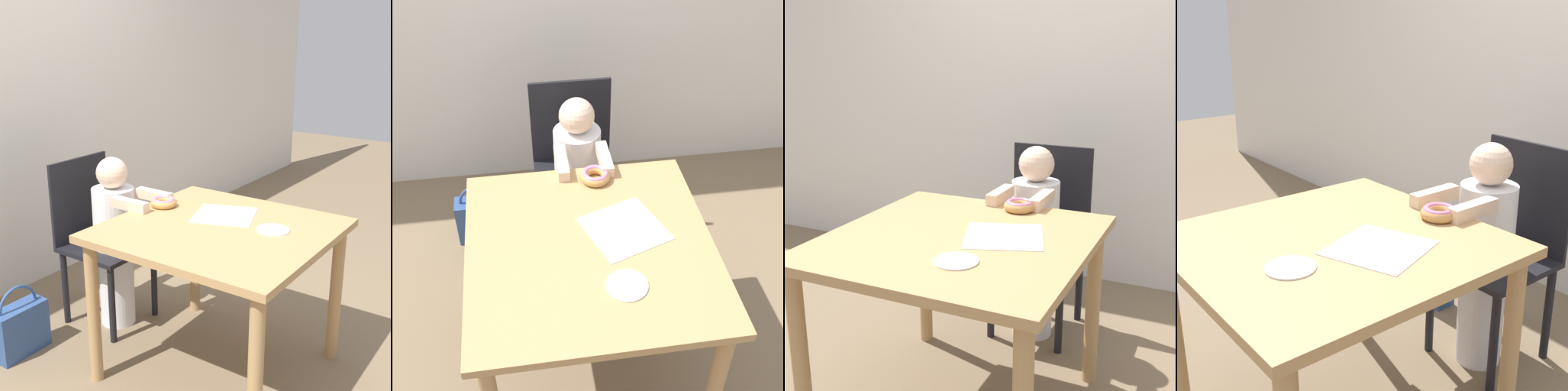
# 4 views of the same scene
# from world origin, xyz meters

# --- Properties ---
(ground_plane) EXTENTS (12.00, 12.00, 0.00)m
(ground_plane) POSITION_xyz_m (0.00, 0.00, 0.00)
(ground_plane) COLOR #7A664C
(dining_table) EXTENTS (0.94, 0.97, 0.74)m
(dining_table) POSITION_xyz_m (0.00, 0.00, 0.63)
(dining_table) COLOR tan
(dining_table) RESTS_ON ground_plane
(chair) EXTENTS (0.42, 0.42, 0.92)m
(chair) POSITION_xyz_m (0.05, 0.83, 0.48)
(chair) COLOR black
(chair) RESTS_ON ground_plane
(child_figure) EXTENTS (0.24, 0.43, 0.96)m
(child_figure) POSITION_xyz_m (0.05, 0.70, 0.49)
(child_figure) COLOR white
(child_figure) RESTS_ON ground_plane
(donut) EXTENTS (0.13, 0.13, 0.04)m
(donut) POSITION_xyz_m (0.08, 0.39, 0.76)
(donut) COLOR tan
(donut) RESTS_ON dining_table
(napkin) EXTENTS (0.36, 0.36, 0.00)m
(napkin) POSITION_xyz_m (0.15, 0.07, 0.74)
(napkin) COLOR white
(napkin) RESTS_ON dining_table
(handbag) EXTENTS (0.28, 0.12, 0.38)m
(handbag) POSITION_xyz_m (-0.47, 0.90, 0.14)
(handbag) COLOR #2D4C84
(handbag) RESTS_ON ground_plane
(plate) EXTENTS (0.15, 0.15, 0.01)m
(plate) POSITION_xyz_m (0.10, -0.22, 0.74)
(plate) COLOR white
(plate) RESTS_ON dining_table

